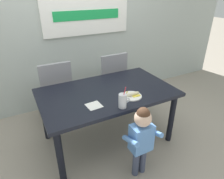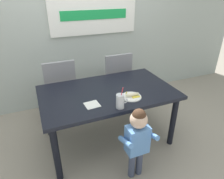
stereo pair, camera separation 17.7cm
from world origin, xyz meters
The scene contains 10 objects.
ground_plane centered at (0.00, 0.00, 0.00)m, with size 24.00×24.00×0.00m, color #9E9384.
back_wall centered at (0.00, 1.23, 1.45)m, with size 6.40×0.17×2.90m.
dining_table centered at (0.00, 0.00, 0.64)m, with size 1.58×0.95×0.72m.
dining_chair_left centered at (-0.46, 0.70, 0.54)m, with size 0.44×0.44×0.96m.
dining_chair_right centered at (0.40, 0.68, 0.54)m, with size 0.44×0.44×0.96m.
toddler_standing centered at (0.05, -0.65, 0.53)m, with size 0.33×0.24×0.84m.
milk_cup centered at (-0.02, -0.39, 0.79)m, with size 0.13×0.09×0.25m.
snack_plate centered at (0.19, -0.25, 0.73)m, with size 0.23×0.23×0.01m, color white.
peeled_banana centered at (0.20, -0.25, 0.76)m, with size 0.17×0.11×0.07m.
paper_napkin centered at (-0.27, -0.23, 0.73)m, with size 0.15×0.15×0.00m, color white.
Camera 1 is at (-0.92, -1.89, 1.83)m, focal length 32.05 mm.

